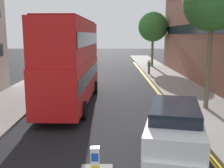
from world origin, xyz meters
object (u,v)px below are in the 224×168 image
keep_left_bollard (96,165)px  double_decker_bus_away (72,60)px  pedestrian_far (150,67)px  taxi_minivan (175,134)px

keep_left_bollard → double_decker_bus_away: double_decker_bus_away is taller
keep_left_bollard → double_decker_bus_away: bearing=102.3°
double_decker_bus_away → pedestrian_far: 15.56m
double_decker_bus_away → taxi_minivan: size_ratio=2.13×
double_decker_bus_away → keep_left_bollard: bearing=-77.7°
keep_left_bollard → taxi_minivan: bearing=28.4°
keep_left_bollard → taxi_minivan: size_ratio=0.22×
keep_left_bollard → double_decker_bus_away: size_ratio=0.10×
taxi_minivan → pedestrian_far: size_ratio=3.15×
double_decker_bus_away → taxi_minivan: 10.02m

